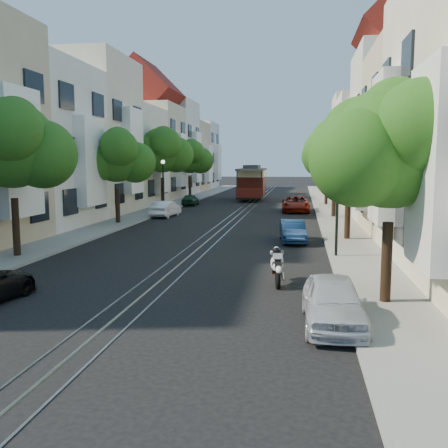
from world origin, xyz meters
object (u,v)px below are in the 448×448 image
at_px(tree_e_d, 328,154).
at_px(tree_w_b, 117,157).
at_px(tree_e_b, 351,149).
at_px(parked_car_w_mid, 166,209).
at_px(sportbike_rider, 277,264).
at_px(parked_car_e_mid, 293,231).
at_px(parked_car_w_far, 190,200).
at_px(tree_e_a, 393,150).
at_px(tree_w_a, 13,146).
at_px(tree_e_c, 336,155).
at_px(parked_car_e_far, 296,204).
at_px(tree_w_d, 190,158).
at_px(lamp_west, 163,178).
at_px(tree_w_c, 163,151).
at_px(lamp_east, 338,192).
at_px(cable_car, 252,181).
at_px(parked_car_e_near, 333,301).

distance_m(tree_e_d, tree_w_b, 22.28).
relative_size(tree_e_b, parked_car_w_mid, 1.82).
distance_m(sportbike_rider, parked_car_e_mid, 9.14).
bearing_deg(parked_car_w_far, tree_e_a, 110.08).
distance_m(tree_w_a, parked_car_e_mid, 13.72).
bearing_deg(tree_w_b, tree_e_c, 22.62).
bearing_deg(parked_car_e_far, parked_car_e_mid, -91.55).
bearing_deg(tree_e_c, tree_e_a, -90.00).
relative_size(tree_e_c, tree_w_d, 1.00).
xyz_separation_m(tree_w_d, parked_car_e_far, (11.54, -11.93, -3.93)).
distance_m(tree_w_b, lamp_west, 8.22).
xyz_separation_m(tree_w_d, lamp_west, (0.84, -13.98, -1.75)).
bearing_deg(tree_e_c, tree_w_d, 131.99).
relative_size(tree_w_c, parked_car_e_mid, 2.07).
bearing_deg(tree_e_c, parked_car_w_mid, -175.16).
relative_size(tree_w_a, lamp_east, 1.61).
bearing_deg(parked_car_e_mid, tree_w_c, 118.70).
xyz_separation_m(tree_e_c, lamp_west, (-13.56, 2.02, -1.75)).
bearing_deg(tree_e_d, tree_w_c, -157.38).
height_order(tree_e_c, lamp_west, tree_e_c).
relative_size(parked_car_w_mid, parked_car_w_far, 1.14).
distance_m(lamp_east, parked_car_e_far, 20.25).
distance_m(tree_e_c, parked_car_e_far, 6.34).
xyz_separation_m(tree_e_b, tree_e_c, (-0.00, 11.00, -0.13)).
relative_size(tree_e_c, parked_car_w_far, 2.03).
relative_size(tree_e_a, cable_car, 0.69).
distance_m(lamp_east, parked_car_e_near, 9.39).
height_order(tree_w_d, parked_car_e_far, tree_w_d).
bearing_deg(parked_car_e_mid, tree_e_b, 11.10).
bearing_deg(tree_e_b, tree_w_a, -154.08).
distance_m(tree_w_b, parked_car_w_far, 15.50).
bearing_deg(parked_car_w_far, tree_w_a, 84.87).
xyz_separation_m(parked_car_e_mid, parked_car_w_mid, (-9.69, 10.80, 0.04)).
xyz_separation_m(tree_e_a, parked_car_w_far, (-12.86, 31.94, -3.85)).
height_order(tree_e_b, parked_car_e_far, tree_e_b).
distance_m(sportbike_rider, parked_car_w_mid, 21.99).
bearing_deg(lamp_west, tree_w_a, -92.40).
bearing_deg(tree_e_b, tree_e_c, 90.00).
bearing_deg(tree_w_a, parked_car_e_mid, 28.01).
relative_size(tree_w_d, lamp_east, 1.57).
bearing_deg(tree_w_d, tree_e_c, -48.01).
relative_size(tree_w_a, parked_car_w_far, 2.08).
distance_m(parked_car_e_near, parked_car_e_mid, 13.27).
height_order(tree_e_d, parked_car_e_mid, tree_e_d).
distance_m(tree_w_c, parked_car_e_mid, 20.92).
relative_size(tree_e_a, parked_car_e_far, 1.31).
xyz_separation_m(tree_w_b, lamp_east, (13.44, -9.98, -1.55)).
distance_m(tree_e_a, sportbike_rider, 5.31).
xyz_separation_m(tree_w_a, tree_w_b, (-0.00, 12.00, -0.34)).
bearing_deg(parked_car_e_near, parked_car_e_mid, 93.63).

